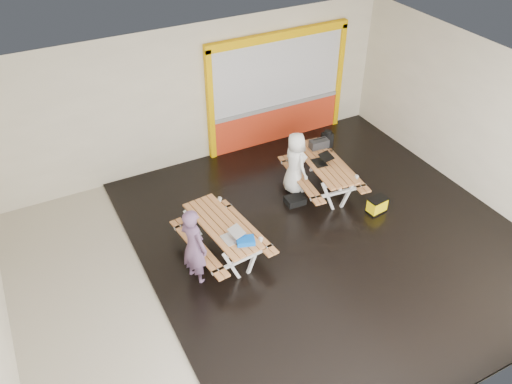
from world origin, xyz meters
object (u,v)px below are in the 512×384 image
picnic_table_right (323,169)px  laptop_right (322,160)px  toolbox (319,144)px  person_right (295,163)px  laptop_left (232,236)px  person_left (194,246)px  backpack (327,139)px  picnic_table_left (222,232)px  dark_case (295,200)px  blue_pouch (246,241)px  fluke_bag (377,205)px

picnic_table_right → laptop_right: laptop_right is taller
picnic_table_right → toolbox: toolbox is taller
person_right → laptop_left: (-2.32, -1.58, -0.00)m
person_left → toolbox: person_left is taller
laptop_right → backpack: size_ratio=1.01×
person_left → laptop_left: bearing=-117.0°
picnic_table_left → dark_case: 2.29m
person_right → blue_pouch: size_ratio=4.49×
picnic_table_right → fluke_bag: 1.48m
picnic_table_right → fluke_bag: bearing=-64.7°
picnic_table_left → dark_case: picnic_table_left is taller
person_right → laptop_right: (0.57, -0.21, 0.02)m
picnic_table_left → laptop_left: size_ratio=5.12×
person_left → laptop_right: bearing=-90.6°
picnic_table_left → person_right: bearing=25.7°
laptop_right → backpack: laptop_right is taller
picnic_table_left → picnic_table_right: (2.95, 0.91, 0.02)m
toolbox → person_right: bearing=-157.4°
picnic_table_left → laptop_right: (2.90, 0.91, 0.26)m
laptop_left → dark_case: bearing=29.2°
picnic_table_left → person_right: 2.60m
picnic_table_right → toolbox: (0.24, 0.57, 0.29)m
person_left → blue_pouch: person_left is taller
laptop_left → toolbox: bearing=31.3°
laptop_left → laptop_right: size_ratio=0.89×
person_right → laptop_right: size_ratio=3.24×
person_right → laptop_right: bearing=-111.6°
dark_case → laptop_left: bearing=-150.8°
picnic_table_left → blue_pouch: (0.17, -0.68, 0.23)m
picnic_table_right → laptop_left: (-2.95, -1.37, 0.22)m
toolbox → picnic_table_left: bearing=-155.1°
laptop_right → laptop_left: bearing=-154.7°
picnic_table_right → laptop_right: size_ratio=4.67×
picnic_table_right → backpack: bearing=51.8°
laptop_right → blue_pouch: laptop_right is taller
picnic_table_left → person_left: bearing=-153.2°
person_right → toolbox: 0.94m
person_left → picnic_table_right: bearing=-90.8°
laptop_right → backpack: bearing=49.7°
person_left → fluke_bag: person_left is taller
fluke_bag → backpack: bearing=87.6°
laptop_left → laptop_right: bearing=25.3°
person_right → picnic_table_left: bearing=114.8°
picnic_table_right → toolbox: 0.68m
backpack → fluke_bag: size_ratio=1.00×
laptop_right → picnic_table_left: bearing=-162.6°
person_right → dark_case: (-0.21, -0.40, -0.71)m
picnic_table_left → backpack: 4.07m
fluke_bag → picnic_table_right: bearing=115.3°
dark_case → fluke_bag: size_ratio=0.95×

